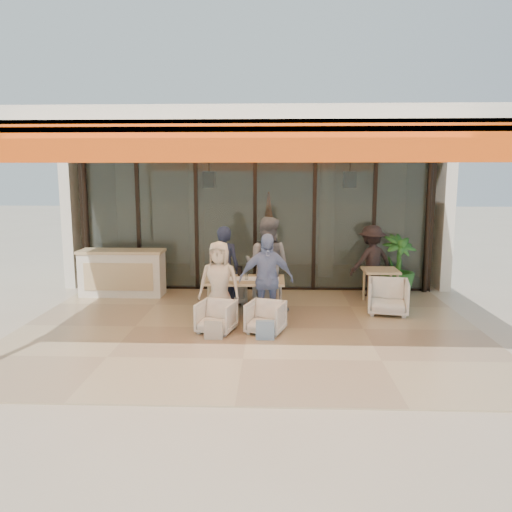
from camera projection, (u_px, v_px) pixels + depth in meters
The scene contains 21 objects.
ground at pixel (248, 329), 8.72m from camera, with size 70.00×70.00×0.00m, color #C6B293.
terrace_floor at pixel (248, 329), 8.72m from camera, with size 8.00×6.00×0.01m, color tan.
terrace_structure at pixel (247, 138), 7.94m from camera, with size 8.00×6.00×3.40m.
glass_storefront at pixel (255, 222), 11.42m from camera, with size 8.08×0.10×3.20m.
interior_block at pixel (259, 191), 13.60m from camera, with size 9.05×3.62×3.52m.
host_counter at pixel (122, 273), 11.01m from camera, with size 1.85×0.65×1.04m.
dining_table at pixel (244, 282), 9.34m from camera, with size 1.50×0.90×0.93m.
chair_far_left at pixel (227, 288), 10.34m from camera, with size 0.68×0.64×0.70m, color white.
chair_far_right at pixel (267, 290), 10.32m from camera, with size 0.59×0.55×0.61m, color white.
chair_near_left at pixel (216, 315), 8.47m from camera, with size 0.59×0.55×0.61m, color white.
chair_near_right at pixel (266, 316), 8.44m from camera, with size 0.59×0.55×0.61m, color white.
diner_navy at pixel (224, 269), 9.77m from camera, with size 0.62×0.41×1.70m, color #171C33.
diner_grey at pixel (267, 265), 9.72m from camera, with size 0.91×0.71×1.87m, color slate.
diner_cream at pixel (219, 283), 8.89m from camera, with size 0.74×0.48×1.51m, color beige.
diner_periwinkle at pixel (266, 280), 8.85m from camera, with size 0.97×0.40×1.65m, color #788DC8.
tote_bag_cream at pixel (214, 330), 8.10m from camera, with size 0.30×0.10×0.34m, color silver.
tote_bag_blue at pixel (265, 331), 8.07m from camera, with size 0.30×0.10×0.34m, color #99BFD8.
side_table at pixel (380, 274), 10.27m from camera, with size 0.70×0.70×0.74m.
side_chair at pixel (388, 295), 9.57m from camera, with size 0.74×0.69×0.76m, color white.
standing_woman at pixel (371, 261), 10.94m from camera, with size 1.03×0.59×1.59m, color black.
potted_palm at pixel (397, 266), 10.95m from camera, with size 0.77×0.77×1.37m, color #1E5919.
Camera 1 is at (0.45, -8.39, 2.66)m, focal length 35.00 mm.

